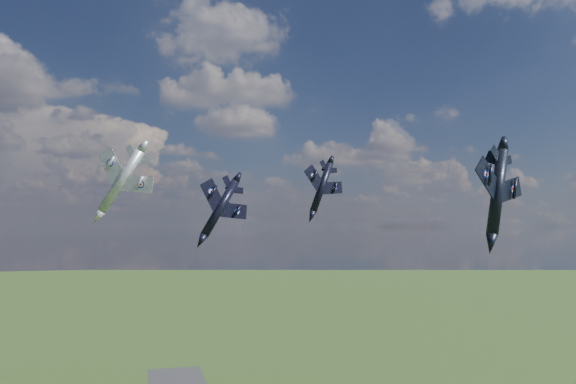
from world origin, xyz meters
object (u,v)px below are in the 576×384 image
object	(u,v)px
jet_lead_navy	(220,208)
jet_high_navy	(322,187)
jet_right_navy	(497,192)
jet_left_silver	(121,181)

from	to	relation	value
jet_lead_navy	jet_high_navy	size ratio (longest dim) A/B	0.96
jet_right_navy	jet_left_silver	world-z (taller)	jet_left_silver
jet_lead_navy	jet_right_navy	distance (m)	39.87
jet_high_navy	jet_left_silver	distance (m)	43.96
jet_lead_navy	jet_left_silver	size ratio (longest dim) A/B	1.01
jet_right_navy	jet_high_navy	world-z (taller)	jet_high_navy
jet_lead_navy	jet_right_navy	bearing A→B (deg)	-56.98
jet_left_silver	jet_high_navy	bearing A→B (deg)	56.79
jet_lead_navy	jet_right_navy	xyz separation A→B (m)	(32.15, -23.52, 1.58)
jet_lead_navy	jet_right_navy	world-z (taller)	jet_right_navy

